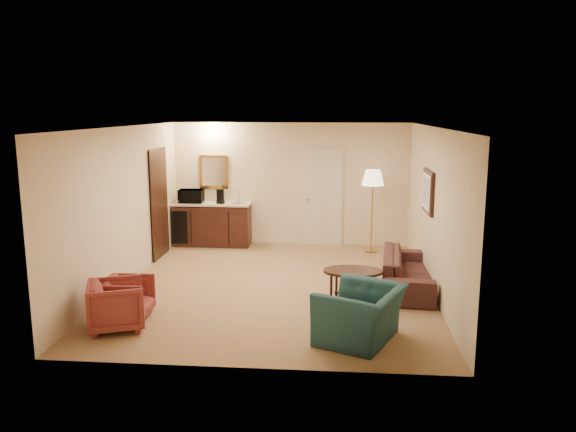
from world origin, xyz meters
name	(u,v)px	position (x,y,z in m)	size (l,w,h in m)	color
ground	(276,286)	(0.00, 0.00, 0.00)	(6.00, 6.00, 0.00)	#9C6F4F
room_walls	(275,177)	(-0.10, 0.77, 1.72)	(5.02, 6.01, 2.61)	beige
wetbar_cabinet	(213,224)	(-1.65, 2.72, 0.46)	(1.64, 0.58, 0.92)	#371711
sofa	(408,265)	(2.15, 0.06, 0.40)	(2.03, 0.59, 0.79)	black
teal_armchair	(361,305)	(1.30, -2.11, 0.46)	(1.05, 0.68, 0.92)	#1C4248
rose_chair_near	(116,303)	(-1.90, -2.00, 0.36)	(0.70, 0.65, 0.72)	brown
rose_chair_far	(128,296)	(-1.90, -1.60, 0.32)	(0.62, 0.58, 0.64)	brown
coffee_table	(353,286)	(1.24, -0.70, 0.26)	(0.89, 0.60, 0.51)	black
floor_lamp	(372,211)	(1.70, 2.40, 0.85)	(0.45, 0.45, 1.70)	#AC8739
waste_bin	(242,239)	(-1.00, 2.65, 0.15)	(0.24, 0.24, 0.30)	black
microwave	(191,195)	(-2.10, 2.71, 1.09)	(0.51, 0.28, 0.34)	black
coffee_maker	(220,196)	(-1.46, 2.66, 1.07)	(0.16, 0.16, 0.31)	black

